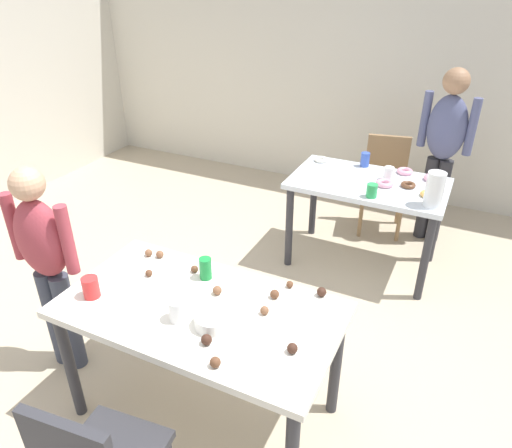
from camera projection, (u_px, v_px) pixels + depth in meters
name	position (u px, v px, depth m)	size (l,w,h in m)	color
ground_plane	(203.00, 377.00, 2.91)	(6.40, 6.40, 0.00)	tan
wall_back	(362.00, 68.00, 4.80)	(6.40, 0.10, 2.60)	beige
dining_table_near	(200.00, 321.00, 2.38)	(1.39, 0.76, 0.75)	silver
dining_table_far	(367.00, 194.00, 3.72)	(1.19, 0.70, 0.75)	silver
chair_far_table	(385.00, 178.00, 4.35)	(0.47, 0.47, 0.87)	olive
person_girl_near	(46.00, 258.00, 2.66)	(0.45, 0.22, 1.33)	#383D4C
person_adult_far	(444.00, 143.00, 3.95)	(0.46, 0.25, 1.53)	#28282D
mixing_bowl	(213.00, 320.00, 2.21)	(0.17, 0.17, 0.06)	white
soda_can	(206.00, 268.00, 2.52)	(0.07, 0.07, 0.12)	#198438
fork_near	(173.00, 274.00, 2.58)	(0.17, 0.02, 0.01)	silver
cup_near_0	(91.00, 287.00, 2.39)	(0.08, 0.08, 0.11)	red
cup_near_1	(178.00, 310.00, 2.23)	(0.08, 0.08, 0.11)	white
cake_ball_0	(217.00, 290.00, 2.42)	(0.05, 0.05, 0.05)	brown
cake_ball_1	(322.00, 292.00, 2.40)	(0.05, 0.05, 0.05)	#3D2319
cake_ball_2	(195.00, 269.00, 2.59)	(0.04, 0.04, 0.04)	brown
cake_ball_3	(149.00, 253.00, 2.73)	(0.04, 0.04, 0.04)	brown
cake_ball_4	(215.00, 362.00, 1.98)	(0.05, 0.05, 0.05)	brown
cake_ball_5	(275.00, 294.00, 2.39)	(0.05, 0.05, 0.05)	brown
cake_ball_6	(265.00, 310.00, 2.28)	(0.04, 0.04, 0.04)	brown
cake_ball_7	(290.00, 284.00, 2.47)	(0.04, 0.04, 0.04)	brown
cake_ball_8	(160.00, 254.00, 2.72)	(0.04, 0.04, 0.04)	brown
cake_ball_9	(206.00, 340.00, 2.10)	(0.05, 0.05, 0.05)	#3D2319
cake_ball_10	(149.00, 273.00, 2.56)	(0.04, 0.04, 0.04)	brown
cake_ball_11	(292.00, 348.00, 2.05)	(0.05, 0.05, 0.05)	#3D2319
pitcher_far	(434.00, 190.00, 3.24)	(0.12, 0.12, 0.25)	white
cup_far_0	(389.00, 174.00, 3.67)	(0.07, 0.07, 0.11)	white
cup_far_1	(365.00, 160.00, 3.91)	(0.07, 0.07, 0.12)	#3351B2
cup_far_2	(372.00, 191.00, 3.40)	(0.08, 0.08, 0.10)	green
donut_far_0	(408.00, 185.00, 3.57)	(0.11, 0.11, 0.03)	brown
donut_far_1	(321.00, 159.00, 4.03)	(0.12, 0.12, 0.03)	white
donut_far_2	(433.00, 178.00, 3.67)	(0.14, 0.14, 0.04)	pink
donut_far_3	(385.00, 183.00, 3.59)	(0.13, 0.13, 0.04)	pink
donut_far_4	(405.00, 171.00, 3.80)	(0.13, 0.13, 0.04)	pink
donut_far_5	(428.00, 194.00, 3.43)	(0.11, 0.11, 0.03)	gold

